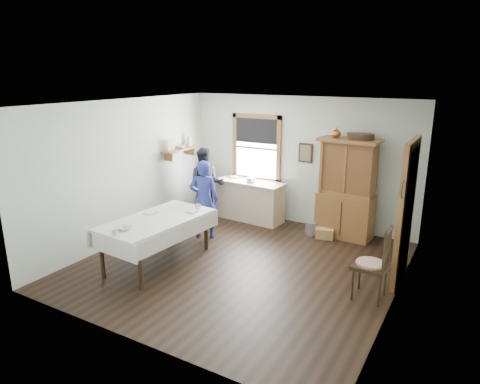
% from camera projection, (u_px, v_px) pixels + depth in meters
% --- Properties ---
extents(room, '(5.01, 5.01, 2.70)m').
position_uv_depth(room, '(240.00, 188.00, 6.93)').
color(room, black).
rests_on(room, ground).
extents(window, '(1.18, 0.07, 1.48)m').
position_uv_depth(window, '(256.00, 144.00, 9.39)').
color(window, white).
rests_on(window, room).
extents(doorway, '(0.09, 1.14, 2.22)m').
position_uv_depth(doorway, '(407.00, 209.00, 6.51)').
color(doorway, '#3F382D').
rests_on(doorway, room).
extents(wall_shelf, '(0.24, 1.00, 0.44)m').
position_uv_depth(wall_shelf, '(181.00, 148.00, 9.29)').
color(wall_shelf, '#945F2D').
rests_on(wall_shelf, room).
extents(framed_picture, '(0.30, 0.04, 0.40)m').
position_uv_depth(framed_picture, '(305.00, 153.00, 8.85)').
color(framed_picture, black).
rests_on(framed_picture, room).
extents(rug_beater, '(0.01, 0.27, 0.27)m').
position_uv_depth(rug_beater, '(404.00, 181.00, 5.90)').
color(rug_beater, black).
rests_on(rug_beater, room).
extents(work_counter, '(1.57, 0.69, 0.88)m').
position_uv_depth(work_counter, '(250.00, 200.00, 9.41)').
color(work_counter, '#CBB48D').
rests_on(work_counter, room).
extents(china_hutch, '(1.19, 0.63, 1.96)m').
position_uv_depth(china_hutch, '(346.00, 189.00, 8.28)').
color(china_hutch, '#945F2D').
rests_on(china_hutch, room).
extents(dining_table, '(1.21, 2.07, 0.80)m').
position_uv_depth(dining_table, '(158.00, 241.00, 7.27)').
color(dining_table, silver).
rests_on(dining_table, room).
extents(spindle_chair, '(0.54, 0.54, 1.10)m').
position_uv_depth(spindle_chair, '(371.00, 263.00, 6.08)').
color(spindle_chair, black).
rests_on(spindle_chair, room).
extents(pail, '(0.29, 0.29, 0.27)m').
position_uv_depth(pail, '(311.00, 228.00, 8.63)').
color(pail, '#97989E').
rests_on(pail, room).
extents(wicker_basket, '(0.39, 0.32, 0.20)m').
position_uv_depth(wicker_basket, '(325.00, 233.00, 8.44)').
color(wicker_basket, '#AC7C4D').
rests_on(wicker_basket, room).
extents(woman_blue, '(0.62, 0.53, 1.44)m').
position_uv_depth(woman_blue, '(204.00, 202.00, 8.33)').
color(woman_blue, navy).
rests_on(woman_blue, room).
extents(figure_dark, '(0.92, 0.86, 1.50)m').
position_uv_depth(figure_dark, '(207.00, 188.00, 9.25)').
color(figure_dark, black).
rests_on(figure_dark, room).
extents(table_cup_a, '(0.12, 0.12, 0.09)m').
position_uv_depth(table_cup_a, '(198.00, 206.00, 7.66)').
color(table_cup_a, silver).
rests_on(table_cup_a, dining_table).
extents(table_cup_b, '(0.10, 0.10, 0.09)m').
position_uv_depth(table_cup_b, '(115.00, 233.00, 6.41)').
color(table_cup_b, silver).
rests_on(table_cup_b, dining_table).
extents(table_bowl, '(0.27, 0.27, 0.06)m').
position_uv_depth(table_bowl, '(124.00, 228.00, 6.64)').
color(table_bowl, silver).
rests_on(table_bowl, dining_table).
extents(counter_book, '(0.29, 0.29, 0.02)m').
position_uv_depth(counter_book, '(229.00, 177.00, 9.63)').
color(counter_book, brown).
rests_on(counter_book, work_counter).
extents(counter_bowl, '(0.26, 0.26, 0.07)m').
position_uv_depth(counter_bowl, '(251.00, 181.00, 9.18)').
color(counter_bowl, silver).
rests_on(counter_bowl, work_counter).
extents(shelf_bowl, '(0.22, 0.22, 0.05)m').
position_uv_depth(shelf_bowl, '(181.00, 147.00, 9.29)').
color(shelf_bowl, silver).
rests_on(shelf_bowl, wall_shelf).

